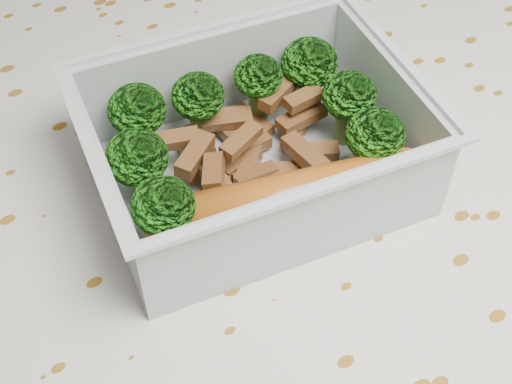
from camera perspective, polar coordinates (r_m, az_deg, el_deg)
dining_table at (r=0.46m, az=-0.51°, el=-9.55°), size 1.40×0.90×0.75m
tablecloth at (r=0.42m, az=-0.55°, el=-5.98°), size 1.46×0.96×0.19m
lunch_container at (r=0.39m, az=-0.14°, el=3.02°), size 0.20×0.17×0.06m
broccoli_florets at (r=0.39m, az=-1.15°, el=5.82°), size 0.16×0.12×0.05m
meat_pile at (r=0.40m, az=-0.94°, el=3.68°), size 0.11×0.08×0.03m
sausage at (r=0.37m, az=2.72°, el=-0.37°), size 0.15×0.07×0.03m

